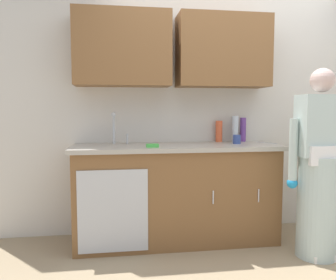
{
  "coord_description": "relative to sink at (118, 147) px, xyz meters",
  "views": [
    {
      "loc": [
        -1.11,
        -2.52,
        1.28
      ],
      "look_at": [
        -0.65,
        0.55,
        1.0
      ],
      "focal_mm": 36.75,
      "sensor_mm": 36.0,
      "label": 1
    }
  ],
  "objects": [
    {
      "name": "cup_by_sink",
      "position": [
        1.16,
        -0.0,
        0.06
      ],
      "size": [
        0.08,
        0.08,
        0.09
      ],
      "primitive_type": "cylinder",
      "color": "#33478C",
      "rests_on": "countertop"
    },
    {
      "name": "person_at_sink",
      "position": [
        1.69,
        -0.56,
        -0.23
      ],
      "size": [
        0.55,
        0.34,
        1.62
      ],
      "color": "white",
      "rests_on": "ground"
    },
    {
      "name": "bottle_cleaner_spray",
      "position": [
        1.05,
        0.23,
        0.12
      ],
      "size": [
        0.07,
        0.07,
        0.22
      ],
      "primitive_type": "cylinder",
      "color": "#E05933",
      "rests_on": "countertop"
    },
    {
      "name": "sponge",
      "position": [
        0.3,
        -0.19,
        0.03
      ],
      "size": [
        0.11,
        0.07,
        0.03
      ],
      "primitive_type": "cube",
      "color": "#4CBF4C",
      "rests_on": "countertop"
    },
    {
      "name": "knife_on_counter",
      "position": [
        1.48,
        0.01,
        0.02
      ],
      "size": [
        0.14,
        0.22,
        0.01
      ],
      "primitive_type": "cube",
      "rotation": [
        0.0,
        0.0,
        2.07
      ],
      "color": "silver",
      "rests_on": "countertop"
    },
    {
      "name": "ground_plane",
      "position": [
        1.1,
        -0.71,
        -0.93
      ],
      "size": [
        9.0,
        9.0,
        0.0
      ],
      "primitive_type": "plane",
      "color": "#998466"
    },
    {
      "name": "sink",
      "position": [
        0.0,
        0.0,
        0.0
      ],
      "size": [
        0.5,
        0.36,
        0.35
      ],
      "color": "#B7BABF",
      "rests_on": "counter_cabinet"
    },
    {
      "name": "countertop",
      "position": [
        0.55,
        -0.01,
        -0.01
      ],
      "size": [
        1.96,
        0.66,
        0.04
      ],
      "primitive_type": "cube",
      "color": "#A8A093",
      "rests_on": "counter_cabinet"
    },
    {
      "name": "counter_cabinet",
      "position": [
        0.55,
        -0.01,
        -0.48
      ],
      "size": [
        1.9,
        0.62,
        0.9
      ],
      "color": "brown",
      "rests_on": "ground"
    },
    {
      "name": "kitchen_wall_with_uppers",
      "position": [
        0.96,
        0.29,
        0.55
      ],
      "size": [
        4.8,
        0.44,
        2.7
      ],
      "color": "beige",
      "rests_on": "ground"
    },
    {
      "name": "bottle_dish_liquid",
      "position": [
        1.21,
        0.2,
        0.15
      ],
      "size": [
        0.07,
        0.07,
        0.27
      ],
      "primitive_type": "cylinder",
      "color": "silver",
      "rests_on": "countertop"
    },
    {
      "name": "bottle_soap",
      "position": [
        1.31,
        0.23,
        0.14
      ],
      "size": [
        0.06,
        0.06,
        0.25
      ],
      "primitive_type": "cylinder",
      "color": "#66388C",
      "rests_on": "countertop"
    }
  ]
}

